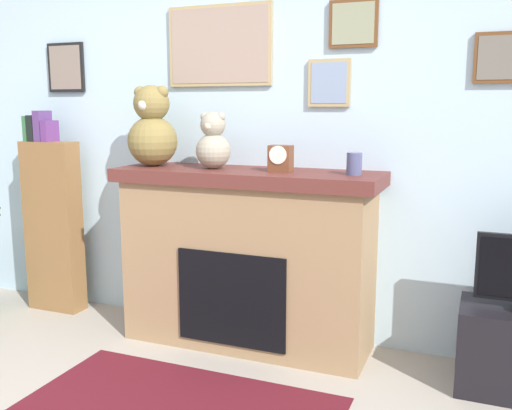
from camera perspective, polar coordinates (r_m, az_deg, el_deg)
name	(u,v)px	position (r m, az deg, el deg)	size (l,w,h in m)	color
back_wall	(238,133)	(3.77, -1.76, 7.26)	(5.20, 0.15, 2.60)	silver
fireplace	(247,257)	(3.54, -0.89, -5.25)	(1.63, 0.54, 1.10)	#987751
bookshelf	(53,221)	(4.37, -19.66, -1.56)	(0.41, 0.16, 1.45)	brown
candle_jar	(354,164)	(3.21, 9.80, 4.08)	(0.09, 0.09, 0.13)	#4C517A
mantel_clock	(281,158)	(3.33, 2.47, 4.67)	(0.13, 0.10, 0.15)	brown
teddy_bear_tan	(152,130)	(3.70, -10.34, 7.39)	(0.32, 0.32, 0.51)	olive
teddy_bear_grey	(213,143)	(3.49, -4.31, 6.18)	(0.21, 0.21, 0.35)	#9D9882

